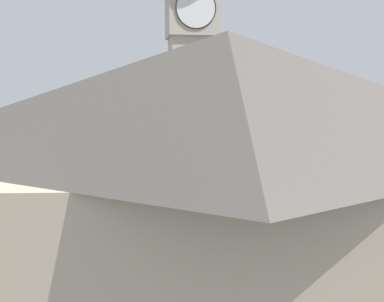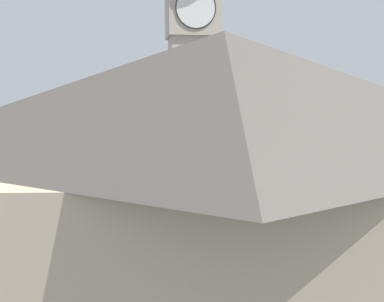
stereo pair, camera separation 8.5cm
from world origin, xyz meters
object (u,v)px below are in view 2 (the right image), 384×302
car_green_alley (50,178)px  building_shop_left (200,120)px  car_silver_kerb (114,237)px  building_terrace_right (221,275)px  car_red_corner (98,201)px  tree (322,140)px  car_blue_kerb (187,170)px  clock_tower (192,27)px  road_sign (265,177)px  pedestrian (206,251)px

car_green_alley → building_shop_left: building_shop_left is taller
car_silver_kerb → building_shop_left: building_shop_left is taller
car_silver_kerb → building_terrace_right: size_ratio=0.43×
car_silver_kerb → car_red_corner: (-1.35, 6.93, 0.00)m
car_red_corner → tree: 17.45m
car_blue_kerb → building_terrace_right: (-3.21, -29.61, 4.05)m
car_red_corner → car_silver_kerb: bearing=-78.9°
clock_tower → car_red_corner: size_ratio=4.69×
car_red_corner → building_terrace_right: (4.10, -20.20, 4.05)m
clock_tower → road_sign: size_ratio=7.46×
building_shop_left → road_sign: size_ratio=3.89×
car_green_alley → tree: tree is taller
tree → building_terrace_right: (-12.85, -22.40, 0.52)m
tree → building_terrace_right: 25.83m
car_red_corner → building_terrace_right: bearing=-78.5°
pedestrian → building_terrace_right: (-1.56, -10.18, 3.81)m
tree → building_terrace_right: size_ratio=0.71×
car_silver_kerb → car_green_alley: same height
car_blue_kerb → pedestrian: size_ratio=2.59×
tree → car_green_alley: bearing=165.8°
tree → building_shop_left: bearing=111.7°
car_silver_kerb → road_sign: bearing=35.8°
car_silver_kerb → building_terrace_right: bearing=-78.3°
car_red_corner → building_shop_left: size_ratio=0.41×
clock_tower → building_shop_left: clock_tower is taller
building_shop_left → clock_tower: bearing=-101.0°
car_silver_kerb → tree: (15.59, 9.13, 3.53)m
car_blue_kerb → road_sign: road_sign is taller
car_red_corner → building_shop_left: (10.18, 19.18, 3.77)m
building_shop_left → car_silver_kerb: bearing=-108.7°
car_silver_kerb → pedestrian: (4.31, -3.09, 0.25)m
pedestrian → building_shop_left: (4.52, 29.19, 3.53)m
pedestrian → road_sign: (6.24, 10.70, 0.89)m
car_red_corner → tree: (16.95, 2.20, 3.53)m
tree → building_shop_left: size_ratio=0.67×
car_green_alley → road_sign: 17.92m
building_shop_left → road_sign: building_shop_left is taller
building_terrace_right → road_sign: 22.48m
clock_tower → tree: size_ratio=2.87×
car_green_alley → building_shop_left: (14.76, 11.54, 3.77)m
car_green_alley → building_shop_left: size_ratio=0.39×
car_green_alley → road_sign: road_sign is taller
car_red_corner → building_terrace_right: 21.00m
clock_tower → car_red_corner: bearing=173.4°
car_silver_kerb → building_shop_left: (8.83, 26.11, 3.77)m
clock_tower → tree: bearing=15.5°
car_green_alley → building_terrace_right: 29.43m
clock_tower → building_terrace_right: bearing=-96.5°
car_silver_kerb → car_red_corner: bearing=101.1°
car_silver_kerb → pedestrian: pedestrian is taller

